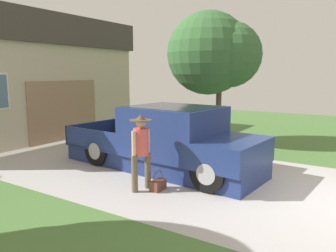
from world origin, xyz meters
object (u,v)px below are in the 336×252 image
handbag (158,184)px  house_with_garage (1,77)px  person_with_hat (141,146)px  front_yard_tree (214,56)px  pickup_truck (171,142)px

handbag → house_with_garage: (2.13, 9.02, 2.18)m
handbag → person_with_hat: bearing=120.9°
house_with_garage → front_yard_tree: size_ratio=1.98×
pickup_truck → front_yard_tree: size_ratio=1.22×
pickup_truck → person_with_hat: size_ratio=3.42×
handbag → pickup_truck: bearing=21.3°
pickup_truck → front_yard_tree: bearing=-167.2°
house_with_garage → person_with_hat: bearing=-104.8°
person_with_hat → house_with_garage: (2.31, 8.72, 1.36)m
pickup_truck → handbag: pickup_truck is taller
pickup_truck → house_with_garage: (0.73, 8.48, 1.56)m
person_with_hat → front_yard_tree: 5.58m
front_yard_tree → pickup_truck: bearing=-171.7°
pickup_truck → person_with_hat: bearing=13.3°
pickup_truck → handbag: 1.62m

